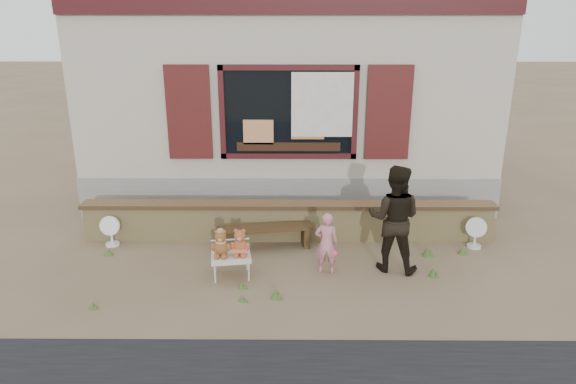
{
  "coord_description": "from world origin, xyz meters",
  "views": [
    {
      "loc": [
        0.06,
        -7.26,
        3.66
      ],
      "look_at": [
        0.0,
        0.6,
        1.0
      ],
      "focal_mm": 32.0,
      "sensor_mm": 36.0,
      "label": 1
    }
  ],
  "objects_px": {
    "teddy_bear_right": "(240,241)",
    "child": "(326,243)",
    "folding_chair": "(231,257)",
    "bench": "(265,232)",
    "adult": "(394,219)",
    "teddy_bear_left": "(221,242)"
  },
  "relations": [
    {
      "from": "teddy_bear_left",
      "to": "child",
      "type": "relative_size",
      "value": 0.43
    },
    {
      "from": "child",
      "to": "folding_chair",
      "type": "bearing_deg",
      "value": 10.54
    },
    {
      "from": "folding_chair",
      "to": "teddy_bear_left",
      "type": "distance_m",
      "value": 0.28
    },
    {
      "from": "teddy_bear_right",
      "to": "adult",
      "type": "xyz_separation_m",
      "value": [
        2.29,
        0.25,
        0.27
      ]
    },
    {
      "from": "teddy_bear_left",
      "to": "teddy_bear_right",
      "type": "relative_size",
      "value": 1.0
    },
    {
      "from": "bench",
      "to": "folding_chair",
      "type": "xyz_separation_m",
      "value": [
        -0.45,
        -0.97,
        0.03
      ]
    },
    {
      "from": "folding_chair",
      "to": "adult",
      "type": "height_order",
      "value": "adult"
    },
    {
      "from": "teddy_bear_left",
      "to": "teddy_bear_right",
      "type": "distance_m",
      "value": 0.28
    },
    {
      "from": "bench",
      "to": "teddy_bear_left",
      "type": "bearing_deg",
      "value": -131.62
    },
    {
      "from": "bench",
      "to": "teddy_bear_left",
      "type": "relative_size",
      "value": 3.9
    },
    {
      "from": "teddy_bear_right",
      "to": "child",
      "type": "bearing_deg",
      "value": -2.96
    },
    {
      "from": "folding_chair",
      "to": "teddy_bear_right",
      "type": "height_order",
      "value": "teddy_bear_right"
    },
    {
      "from": "teddy_bear_left",
      "to": "child",
      "type": "bearing_deg",
      "value": -2.43
    },
    {
      "from": "folding_chair",
      "to": "child",
      "type": "height_order",
      "value": "child"
    },
    {
      "from": "teddy_bear_right",
      "to": "teddy_bear_left",
      "type": "bearing_deg",
      "value": -180.0
    },
    {
      "from": "folding_chair",
      "to": "teddy_bear_left",
      "type": "bearing_deg",
      "value": -180.0
    },
    {
      "from": "bench",
      "to": "adult",
      "type": "relative_size",
      "value": 0.97
    },
    {
      "from": "bench",
      "to": "folding_chair",
      "type": "bearing_deg",
      "value": -125.83
    },
    {
      "from": "teddy_bear_right",
      "to": "child",
      "type": "distance_m",
      "value": 1.29
    },
    {
      "from": "bench",
      "to": "teddy_bear_right",
      "type": "xyz_separation_m",
      "value": [
        -0.31,
        -0.95,
        0.27
      ]
    },
    {
      "from": "folding_chair",
      "to": "teddy_bear_right",
      "type": "distance_m",
      "value": 0.28
    },
    {
      "from": "bench",
      "to": "teddy_bear_left",
      "type": "distance_m",
      "value": 1.19
    }
  ]
}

